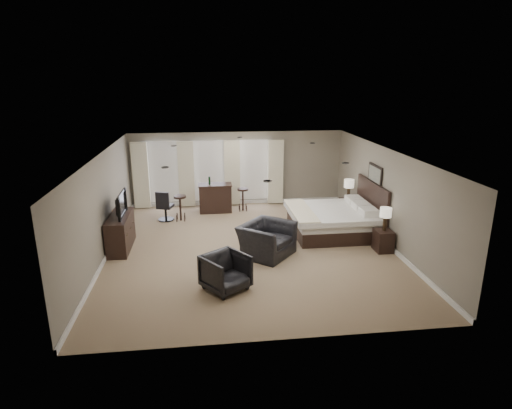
{
  "coord_description": "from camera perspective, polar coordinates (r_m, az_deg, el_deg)",
  "views": [
    {
      "loc": [
        -1.16,
        -10.68,
        4.46
      ],
      "look_at": [
        0.2,
        0.4,
        1.1
      ],
      "focal_mm": 30.0,
      "sensor_mm": 36.0,
      "label": 1
    }
  ],
  "objects": [
    {
      "name": "wall_art",
      "position": [
        12.79,
        15.55,
        3.9
      ],
      "size": [
        0.04,
        0.96,
        0.56
      ],
      "primitive_type": "cube",
      "color": "slate",
      "rests_on": "room"
    },
    {
      "name": "tv",
      "position": [
        11.83,
        -17.84,
        -1.1
      ],
      "size": [
        0.63,
        1.09,
        0.14
      ],
      "primitive_type": "imported",
      "rotation": [
        0.0,
        0.0,
        1.57
      ],
      "color": "black",
      "rests_on": "dresser"
    },
    {
      "name": "desk_chair",
      "position": [
        13.96,
        -12.0,
        -0.12
      ],
      "size": [
        0.63,
        0.63,
        0.99
      ],
      "primitive_type": "cube",
      "rotation": [
        0.0,
        0.0,
        2.85
      ],
      "color": "black",
      "rests_on": "ground"
    },
    {
      "name": "bar_stool_left",
      "position": [
        13.87,
        -10.05,
        -0.48
      ],
      "size": [
        0.5,
        0.5,
        0.82
      ],
      "primitive_type": "cube",
      "rotation": [
        0.0,
        0.0,
        -0.37
      ],
      "color": "black",
      "rests_on": "ground"
    },
    {
      "name": "bar_counter",
      "position": [
        14.59,
        -5.45,
        0.88
      ],
      "size": [
        1.12,
        0.58,
        0.98
      ],
      "primitive_type": "cube",
      "color": "black",
      "rests_on": "ground"
    },
    {
      "name": "armchair_near",
      "position": [
        11.0,
        1.44,
        -3.99
      ],
      "size": [
        1.48,
        1.53,
        1.13
      ],
      "primitive_type": "imported",
      "rotation": [
        0.0,
        0.0,
        0.87
      ],
      "color": "black",
      "rests_on": "ground"
    },
    {
      "name": "bed",
      "position": [
        12.66,
        10.51,
        -0.53
      ],
      "size": [
        2.39,
        2.28,
        1.52
      ],
      "primitive_type": "cube",
      "color": "silver",
      "rests_on": "ground"
    },
    {
      "name": "window_bay",
      "position": [
        15.14,
        -6.25,
        4.23
      ],
      "size": [
        5.25,
        0.2,
        2.3
      ],
      "color": "silver",
      "rests_on": "room"
    },
    {
      "name": "dresser",
      "position": [
        12.0,
        -17.61,
        -3.53
      ],
      "size": [
        0.51,
        1.59,
        0.93
      ],
      "primitive_type": "cube",
      "color": "black",
      "rests_on": "ground"
    },
    {
      "name": "nightstand_near",
      "position": [
        11.84,
        16.59,
        -4.63
      ],
      "size": [
        0.43,
        0.52,
        0.57
      ],
      "primitive_type": "cube",
      "color": "black",
      "rests_on": "ground"
    },
    {
      "name": "armchair_far",
      "position": [
        9.33,
        -4.06,
        -8.78
      ],
      "size": [
        1.17,
        1.15,
        0.88
      ],
      "primitive_type": "imported",
      "rotation": [
        0.0,
        0.0,
        0.63
      ],
      "color": "black",
      "rests_on": "ground"
    },
    {
      "name": "room",
      "position": [
        11.19,
        -0.77,
        0.36
      ],
      "size": [
        7.6,
        8.6,
        2.64
      ],
      "color": "#877156",
      "rests_on": "ground"
    },
    {
      "name": "nightstand_far",
      "position": [
        14.38,
        12.11,
        -0.46
      ],
      "size": [
        0.44,
        0.54,
        0.59
      ],
      "primitive_type": "cube",
      "color": "black",
      "rests_on": "ground"
    },
    {
      "name": "lamp_far",
      "position": [
        14.21,
        12.26,
        1.97
      ],
      "size": [
        0.32,
        0.32,
        0.66
      ],
      "primitive_type": "cube",
      "color": "beige",
      "rests_on": "nightstand_far"
    },
    {
      "name": "bar_stool_right",
      "position": [
        14.69,
        -1.76,
        0.67
      ],
      "size": [
        0.45,
        0.45,
        0.79
      ],
      "primitive_type": "cube",
      "rotation": [
        0.0,
        0.0,
        -0.23
      ],
      "color": "black",
      "rests_on": "ground"
    },
    {
      "name": "lamp_near",
      "position": [
        11.64,
        16.84,
        -1.89
      ],
      "size": [
        0.3,
        0.3,
        0.62
      ],
      "primitive_type": "cube",
      "color": "beige",
      "rests_on": "nightstand_near"
    }
  ]
}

